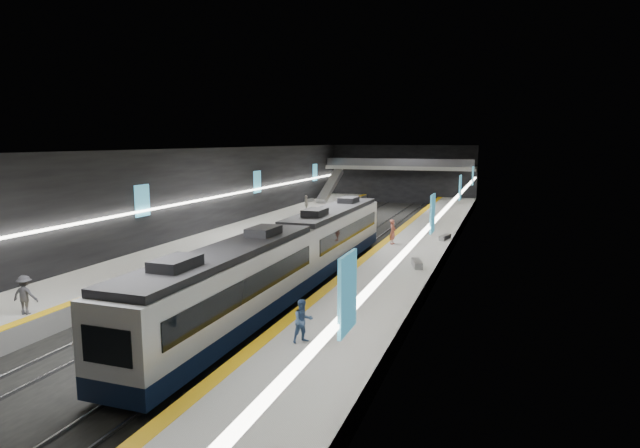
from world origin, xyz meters
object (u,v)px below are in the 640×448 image
at_px(bench_right_near, 417,264).
at_px(passenger_left_a, 306,204).
at_px(passenger_left_b, 25,295).
at_px(escalator, 330,186).
at_px(passenger_right_a, 393,232).
at_px(train, 292,254).
at_px(bench_left_far, 309,200).
at_px(passenger_right_b, 303,321).
at_px(bench_right_far, 445,237).

xyz_separation_m(bench_right_near, passenger_left_a, (-15.25, 21.11, 0.71)).
bearing_deg(bench_right_near, passenger_left_b, -152.60).
relative_size(bench_right_near, passenger_left_b, 0.98).
relative_size(escalator, passenger_left_b, 4.56).
height_order(passenger_right_a, passenger_left_a, passenger_left_a).
bearing_deg(passenger_left_a, bench_right_near, 25.29).
bearing_deg(passenger_right_a, train, 170.90).
xyz_separation_m(bench_left_far, passenger_left_b, (3.60, -45.23, 0.68)).
bearing_deg(bench_left_far, escalator, 59.36).
bearing_deg(train, bench_right_near, 33.34).
distance_m(bench_right_near, passenger_right_b, 13.91).
relative_size(passenger_left_a, passenger_left_b, 1.05).
bearing_deg(bench_right_far, passenger_right_a, -124.24).
relative_size(escalator, bench_left_far, 4.99).
height_order(escalator, bench_left_far, escalator).
height_order(passenger_right_a, passenger_right_b, passenger_right_a).
bearing_deg(bench_left_far, passenger_right_a, -45.33).
distance_m(passenger_right_b, passenger_left_a, 37.25).
bearing_deg(bench_right_far, passenger_left_a, 158.21).
relative_size(bench_left_far, passenger_left_b, 0.91).
distance_m(escalator, passenger_right_b, 48.64).
bearing_deg(bench_left_far, passenger_left_a, -59.80).
bearing_deg(passenger_right_b, train, 67.37).
distance_m(escalator, bench_left_far, 3.43).
xyz_separation_m(train, passenger_left_b, (-8.40, -10.48, -0.32)).
bearing_deg(passenger_right_a, bench_right_near, -147.69).
distance_m(bench_left_far, bench_right_near, 35.65).
height_order(bench_right_near, passenger_left_b, passenger_left_b).
relative_size(train, escalator, 3.76).
bearing_deg(passenger_right_a, bench_right_far, -39.15).
xyz_separation_m(escalator, bench_left_far, (-2.00, -2.20, -1.70)).
height_order(bench_right_far, passenger_right_a, passenger_right_a).
relative_size(bench_right_near, passenger_right_b, 1.02).
bearing_deg(passenger_left_b, bench_left_far, -96.89).
bearing_deg(passenger_left_b, bench_right_near, -146.67).
distance_m(passenger_right_b, passenger_left_b, 12.78).
relative_size(passenger_right_a, passenger_left_b, 1.04).
relative_size(passenger_right_b, passenger_left_b, 0.96).
distance_m(passenger_right_a, passenger_right_b, 20.41).
bearing_deg(escalator, passenger_right_a, -62.56).
height_order(escalator, bench_right_far, escalator).
bearing_deg(escalator, passenger_left_a, -84.26).
bearing_deg(bench_right_near, passenger_right_b, -115.97).
relative_size(bench_left_far, passenger_right_b, 0.96).
height_order(train, bench_right_far, train).
bearing_deg(bench_left_far, passenger_left_b, -73.85).
relative_size(train, bench_left_far, 18.73).
relative_size(bench_right_far, passenger_left_b, 0.90).
height_order(bench_right_far, passenger_left_b, passenger_left_b).
relative_size(bench_left_far, passenger_right_a, 0.88).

